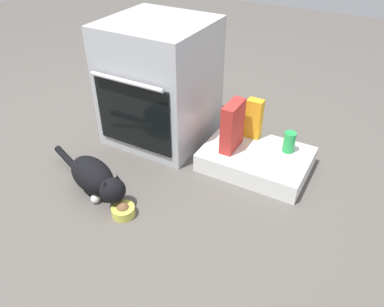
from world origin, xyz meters
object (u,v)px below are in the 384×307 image
pantry_cabinet (256,159)px  cereal_box (232,126)px  food_bowl (123,210)px  juice_carton (254,119)px  oven (160,83)px  soda_can (289,142)px  cat (95,178)px

pantry_cabinet → cereal_box: size_ratio=2.10×
food_bowl → cereal_box: bearing=66.9°
juice_carton → pantry_cabinet: bearing=-58.8°
oven → soda_can: 0.84m
cereal_box → juice_carton: cereal_box is taller
pantry_cabinet → juice_carton: (-0.08, 0.14, 0.17)m
juice_carton → oven: bearing=-170.7°
soda_can → juice_carton: size_ratio=0.50×
food_bowl → cat: cat is taller
cat → juice_carton: size_ratio=2.60×
cat → soda_can: bearing=58.5°
pantry_cabinet → food_bowl: size_ratio=5.13×
cereal_box → juice_carton: (0.06, 0.17, -0.02)m
pantry_cabinet → cereal_box: (-0.14, -0.03, 0.19)m
food_bowl → soda_can: size_ratio=0.95×
soda_can → cereal_box: 0.33m
oven → food_bowl: size_ratio=6.38×
cat → cereal_box: bearing=66.4°
pantry_cabinet → food_bowl: bearing=-121.6°
oven → cat: bearing=-88.2°
soda_can → cereal_box: cereal_box is taller
pantry_cabinet → juice_carton: size_ratio=2.44×
pantry_cabinet → juice_carton: bearing=121.2°
oven → cat: size_ratio=1.17×
cat → cereal_box: 0.78m
food_bowl → cereal_box: cereal_box is taller
pantry_cabinet → food_bowl: pantry_cabinet is taller
oven → cereal_box: size_ratio=2.61×
pantry_cabinet → juice_carton: 0.24m
pantry_cabinet → oven: bearing=176.4°
food_bowl → soda_can: bearing=53.5°
food_bowl → cat: bearing=163.2°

